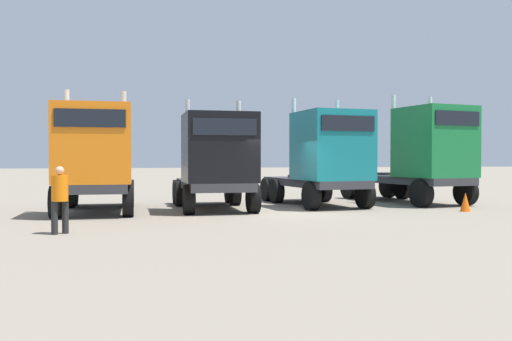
{
  "coord_description": "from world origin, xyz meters",
  "views": [
    {
      "loc": [
        -5.4,
        -17.9,
        1.85
      ],
      "look_at": [
        -0.12,
        3.02,
        1.41
      ],
      "focal_mm": 38.78,
      "sensor_mm": 36.0,
      "label": 1
    }
  ],
  "objects": [
    {
      "name": "semi_truck_black",
      "position": [
        -1.95,
        1.48,
        1.8
      ],
      "size": [
        2.66,
        5.71,
        4.03
      ],
      "rotation": [
        0.0,
        0.0,
        -1.59
      ],
      "color": "#333338",
      "rests_on": "ground"
    },
    {
      "name": "semi_truck_green",
      "position": [
        6.82,
        2.34,
        2.05
      ],
      "size": [
        3.44,
        6.63,
        4.52
      ],
      "rotation": [
        0.0,
        0.0,
        -1.42
      ],
      "color": "#333338",
      "rests_on": "ground"
    },
    {
      "name": "semi_truck_orange",
      "position": [
        -6.11,
        1.35,
        1.87
      ],
      "size": [
        2.73,
        6.17,
        4.22
      ],
      "rotation": [
        0.0,
        0.0,
        -1.6
      ],
      "color": "#333338",
      "rests_on": "ground"
    },
    {
      "name": "visitor_in_hivis",
      "position": [
        -6.76,
        -3.54,
        0.97
      ],
      "size": [
        0.55,
        0.55,
        1.67
      ],
      "rotation": [
        0.0,
        0.0,
        2.12
      ],
      "color": "black",
      "rests_on": "ground"
    },
    {
      "name": "ground",
      "position": [
        0.0,
        0.0,
        0.0
      ],
      "size": [
        200.0,
        200.0,
        0.0
      ],
      "primitive_type": "plane",
      "color": "gray"
    },
    {
      "name": "semi_truck_teal",
      "position": [
        2.42,
        2.08,
        1.92
      ],
      "size": [
        3.01,
        6.03,
        4.25
      ],
      "rotation": [
        0.0,
        0.0,
        -1.49
      ],
      "color": "#333338",
      "rests_on": "ground"
    },
    {
      "name": "traffic_cone_mid",
      "position": [
        6.54,
        -0.84,
        0.34
      ],
      "size": [
        0.36,
        0.36,
        0.67
      ],
      "primitive_type": "cone",
      "color": "#F2590C",
      "rests_on": "ground"
    }
  ]
}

